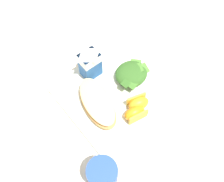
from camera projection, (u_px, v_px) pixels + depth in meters
The scene contains 9 objects.
ground at pixel (112, 95), 0.72m from camera, with size 3.00×3.00×0.00m, color beige.
white_plate at pixel (112, 94), 0.72m from camera, with size 0.28×0.28×0.02m, color white.
cheesy_pizza_bread at pixel (97, 103), 0.67m from camera, with size 0.11×0.18×0.04m.
green_salad_pile at pixel (131, 74), 0.72m from camera, with size 0.11×0.09×0.04m.
milk_carton at pixel (90, 62), 0.69m from camera, with size 0.06×0.04×0.11m.
orange_wedge_front at pixel (135, 114), 0.66m from camera, with size 0.07×0.05×0.04m.
orange_wedge_middle at pixel (138, 103), 0.67m from camera, with size 0.07×0.05×0.04m.
paper_napkin at pixel (137, 40), 0.83m from camera, with size 0.11×0.11×0.00m, color white.
drinking_blue_cup at pixel (103, 175), 0.57m from camera, with size 0.07×0.07×0.09m, color #284CA3.
Camera 1 is at (-0.22, -0.27, 0.63)m, focal length 38.74 mm.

